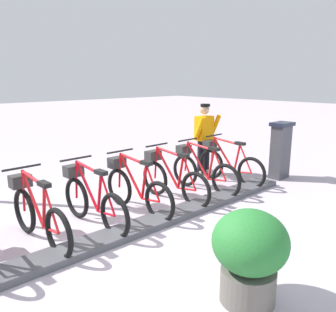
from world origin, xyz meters
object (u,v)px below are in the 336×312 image
at_px(worker_near_rack, 204,136).
at_px(planter_bush, 250,252).
at_px(bike_docked_0, 228,164).
at_px(bike_docked_4, 91,199).
at_px(payment_kiosk, 280,149).
at_px(bike_docked_2, 171,178).
at_px(bike_docked_3, 135,188).
at_px(bike_docked_1, 202,170).
at_px(bike_docked_5, 37,213).

xyz_separation_m(worker_near_rack, planter_bush, (-3.51, 3.25, -0.37)).
distance_m(bike_docked_0, bike_docked_4, 3.33).
distance_m(payment_kiosk, planter_bush, 4.76).
distance_m(bike_docked_0, bike_docked_2, 1.66).
bearing_deg(bike_docked_0, bike_docked_3, 90.00).
bearing_deg(payment_kiosk, worker_near_rack, 35.99).
distance_m(bike_docked_3, worker_near_rack, 2.81).
height_order(payment_kiosk, bike_docked_1, payment_kiosk).
height_order(payment_kiosk, bike_docked_3, payment_kiosk).
relative_size(bike_docked_3, planter_bush, 1.77).
height_order(bike_docked_5, worker_near_rack, worker_near_rack).
height_order(bike_docked_1, bike_docked_5, same).
xyz_separation_m(bike_docked_1, bike_docked_2, (0.00, 0.83, 0.00)).
xyz_separation_m(payment_kiosk, bike_docked_0, (0.57, 1.16, -0.24)).
xyz_separation_m(bike_docked_0, bike_docked_3, (0.00, 2.50, 0.00)).
height_order(bike_docked_1, bike_docked_4, same).
relative_size(bike_docked_0, worker_near_rack, 1.04).
bearing_deg(worker_near_rack, payment_kiosk, -144.01).
xyz_separation_m(bike_docked_1, planter_bush, (-2.68, 2.27, 0.11)).
bearing_deg(bike_docked_2, bike_docked_4, 90.00).
bearing_deg(payment_kiosk, planter_bush, 116.35).
bearing_deg(worker_near_rack, bike_docked_5, 100.79).
height_order(bike_docked_0, planter_bush, bike_docked_0).
relative_size(bike_docked_5, worker_near_rack, 1.04).
height_order(bike_docked_4, bike_docked_5, same).
height_order(bike_docked_1, planter_bush, bike_docked_1).
bearing_deg(bike_docked_1, bike_docked_3, 90.00).
relative_size(bike_docked_2, bike_docked_3, 1.00).
bearing_deg(bike_docked_3, bike_docked_2, -90.00).
xyz_separation_m(payment_kiosk, bike_docked_2, (0.57, 2.83, -0.24)).
xyz_separation_m(bike_docked_2, worker_near_rack, (0.82, -1.81, 0.48)).
xyz_separation_m(bike_docked_3, planter_bush, (-2.68, 0.61, 0.11)).
relative_size(bike_docked_1, bike_docked_5, 1.00).
height_order(payment_kiosk, bike_docked_5, payment_kiosk).
relative_size(bike_docked_0, bike_docked_3, 1.00).
relative_size(payment_kiosk, bike_docked_2, 0.74).
relative_size(bike_docked_2, bike_docked_5, 1.00).
distance_m(bike_docked_3, planter_bush, 2.75).
xyz_separation_m(bike_docked_5, planter_bush, (-2.68, -1.06, 0.11)).
height_order(bike_docked_5, planter_bush, bike_docked_5).
bearing_deg(bike_docked_1, bike_docked_2, 90.00).
distance_m(bike_docked_2, planter_bush, 3.05).
height_order(payment_kiosk, bike_docked_0, payment_kiosk).
xyz_separation_m(bike_docked_0, bike_docked_5, (0.00, 4.16, 0.00)).
bearing_deg(bike_docked_3, bike_docked_0, -90.00).
distance_m(bike_docked_1, bike_docked_2, 0.83).
xyz_separation_m(bike_docked_3, bike_docked_4, (0.00, 0.83, 0.00)).
height_order(bike_docked_2, bike_docked_5, same).
bearing_deg(planter_bush, bike_docked_0, -49.14).
relative_size(bike_docked_0, planter_bush, 1.77).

